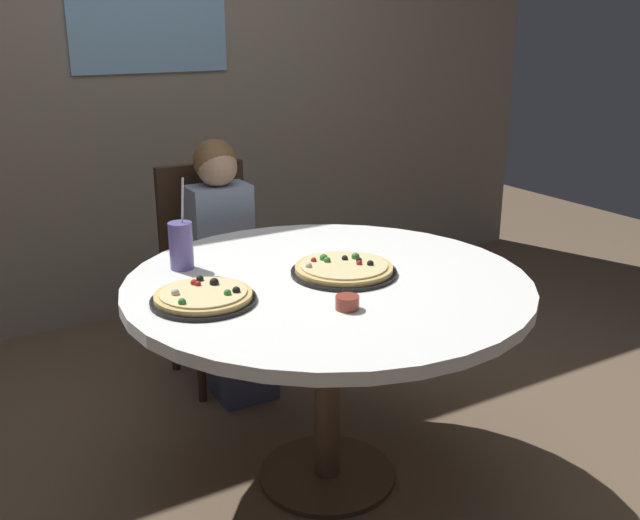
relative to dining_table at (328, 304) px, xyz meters
The scene contains 9 objects.
ground_plane 0.66m from the dining_table, ahead, with size 8.00×8.00×0.00m, color brown.
wall_with_window 2.05m from the dining_table, 89.99° to the left, with size 5.20×0.14×2.90m.
dining_table is the anchor object (origin of this frame).
chair_wooden 1.00m from the dining_table, 89.91° to the left, with size 0.41×0.41×0.95m.
diner_child 0.83m from the dining_table, 90.09° to the left, with size 0.26×0.41×1.08m.
pizza_veggie 0.44m from the dining_table, behind, with size 0.32×0.32×0.05m.
pizza_cheese 0.13m from the dining_table, 11.45° to the left, with size 0.35×0.35×0.05m.
soda_cup 0.53m from the dining_table, 137.13° to the left, with size 0.08×0.08×0.31m.
sauce_bowl 0.28m from the dining_table, 109.09° to the right, with size 0.07×0.07×0.04m, color brown.
Camera 1 is at (-1.16, -1.89, 1.55)m, focal length 40.81 mm.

